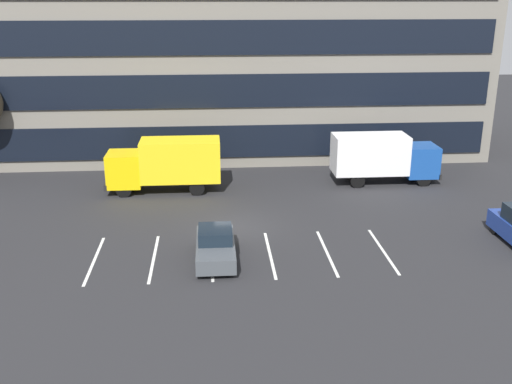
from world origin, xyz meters
TOP-DOWN VIEW (x-y plane):
  - ground_plane at (0.00, 0.00)m, footprint 120.00×120.00m
  - office_building at (0.00, 17.95)m, footprint 38.67×13.24m
  - lot_markings at (-0.00, -3.76)m, footprint 14.14×5.40m
  - box_truck_yellow_all at (-4.19, 6.44)m, footprint 7.20×2.38m
  - box_truck_blue at (9.96, 7.16)m, footprint 7.02×2.33m
  - sedan_charcoal at (-1.24, -4.18)m, footprint 1.80×4.30m

SIDE VIEW (x-z plane):
  - ground_plane at x=0.00m, z-range 0.00..0.00m
  - lot_markings at x=0.00m, z-range 0.00..0.01m
  - sedan_charcoal at x=-1.24m, z-range -0.04..1.50m
  - box_truck_blue at x=9.96m, z-range 0.20..3.46m
  - box_truck_yellow_all at x=-4.19m, z-range 0.21..3.55m
  - office_building at x=0.00m, z-range 0.00..14.40m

